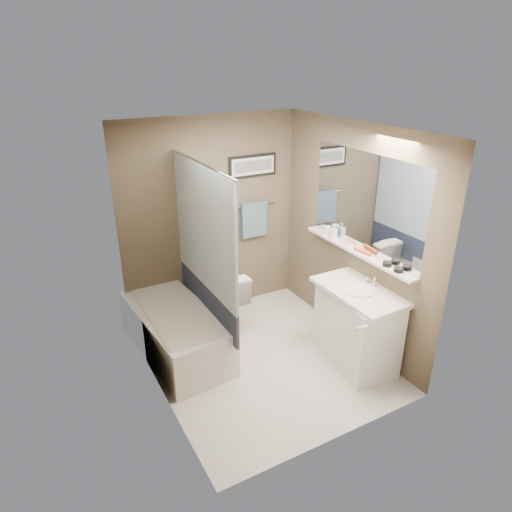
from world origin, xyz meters
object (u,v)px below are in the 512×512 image
glass_jar (328,231)px  candle_bowl_far (387,264)px  bathtub (176,332)px  hair_brush_front (362,251)px  soap_bottle (333,231)px  vanity (356,327)px  candle_bowl_near (399,270)px  toilet (224,297)px

glass_jar → candle_bowl_far: bearing=-90.0°
bathtub → hair_brush_front: (1.79, -0.82, 0.89)m
hair_brush_front → soap_bottle: soap_bottle is taller
vanity → hair_brush_front: 0.79m
candle_bowl_near → soap_bottle: 1.00m
vanity → candle_bowl_far: 0.77m
glass_jar → bathtub: bearing=172.8°
vanity → toilet: bearing=131.0°
bathtub → toilet: size_ratio=2.07×
candle_bowl_far → soap_bottle: (0.00, 0.85, 0.06)m
vanity → candle_bowl_near: 0.81m
soap_bottle → vanity: bearing=-104.6°
bathtub → glass_jar: 2.02m
candle_bowl_near → soap_bottle: bearing=90.0°
bathtub → candle_bowl_far: candle_bowl_far is taller
toilet → hair_brush_front: hair_brush_front is taller
candle_bowl_near → glass_jar: size_ratio=0.90×
candle_bowl_near → hair_brush_front: 0.51m
bathtub → soap_bottle: size_ratio=9.88×
bathtub → candle_bowl_near: (1.79, -1.32, 0.89)m
toilet → glass_jar: (1.08, -0.50, 0.80)m
soap_bottle → glass_jar: bearing=90.0°
candle_bowl_near → bathtub: bearing=143.4°
vanity → candle_bowl_far: bearing=-29.1°
bathtub → candle_bowl_far: size_ratio=16.67×
candle_bowl_far → soap_bottle: bearing=90.0°
bathtub → vanity: 1.91m
toilet → hair_brush_front: size_ratio=3.29×
toilet → glass_jar: size_ratio=7.24×
candle_bowl_near → candle_bowl_far: same height
glass_jar → candle_bowl_near: bearing=-90.0°
soap_bottle → candle_bowl_far: bearing=-90.0°
toilet → bathtub: bearing=22.8°
toilet → hair_brush_front: bearing=136.7°
candle_bowl_near → hair_brush_front: size_ratio=0.41×
toilet → vanity: (0.90, -1.31, 0.04)m
bathtub → soap_bottle: (1.79, -0.33, 0.94)m
bathtub → soap_bottle: bearing=-15.2°
toilet → hair_brush_front: 1.72m
bathtub → vanity: bearing=-37.8°
hair_brush_front → glass_jar: 0.59m
bathtub → hair_brush_front: hair_brush_front is taller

